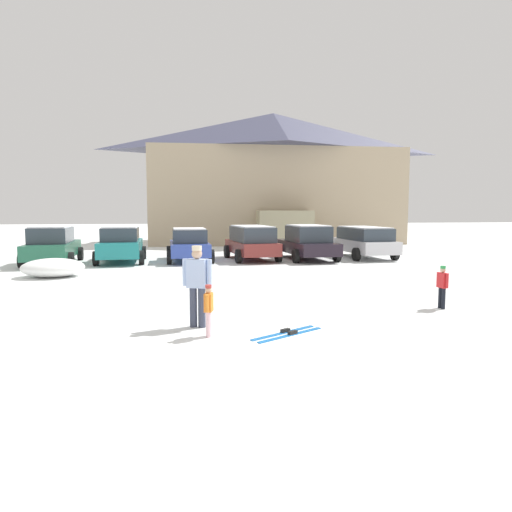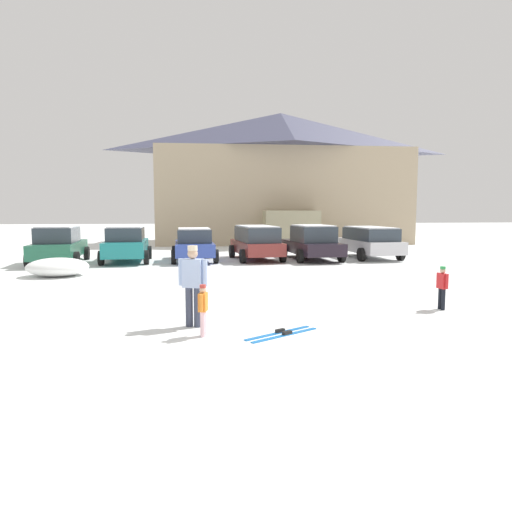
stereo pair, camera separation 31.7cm
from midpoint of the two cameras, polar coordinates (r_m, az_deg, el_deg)
name	(u,v)px [view 2 (the right image)]	position (r m, az deg, el deg)	size (l,w,h in m)	color
ground	(311,361)	(7.46, 8.10, -12.89)	(160.00, 160.00, 0.00)	white
ski_lodge	(280,177)	(35.19, 3.34, 9.78)	(18.89, 10.44, 9.69)	tan
parked_green_coupe	(59,245)	(22.37, -23.06, 1.31)	(2.38, 4.68, 1.70)	#246348
parked_teal_hatchback	(126,244)	(22.01, -15.51, 1.46)	(2.29, 4.12, 1.67)	#1C7D7E
parked_blue_hatchback	(194,244)	(21.79, -7.35, 1.46)	(2.22, 4.08, 1.57)	#2E459F
parked_maroon_van	(256,241)	(22.13, 0.46, 1.83)	(2.47, 4.41, 1.66)	maroon
parked_black_sedan	(312,242)	(22.39, 7.41, 1.71)	(2.47, 4.69, 1.70)	black
parked_silver_wagon	(369,241)	(23.71, 14.36, 1.83)	(2.38, 4.56, 1.58)	silver
skier_adult_in_blue_parka	(193,281)	(9.35, -6.92, -3.15)	(0.59, 0.36, 1.67)	#363C50
skier_child_in_red_jacket	(442,285)	(11.88, 22.96, -3.39)	(0.18, 0.39, 1.05)	black
skier_child_in_orange_jacket	(203,307)	(8.68, -5.59, -6.40)	(0.20, 0.36, 0.99)	beige
pair_of_skis	(282,333)	(8.91, 4.32, -9.63)	(1.54, 1.10, 0.08)	blue
plowed_snow_pile	(58,267)	(18.03, -23.09, -1.28)	(2.19, 1.75, 0.67)	white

